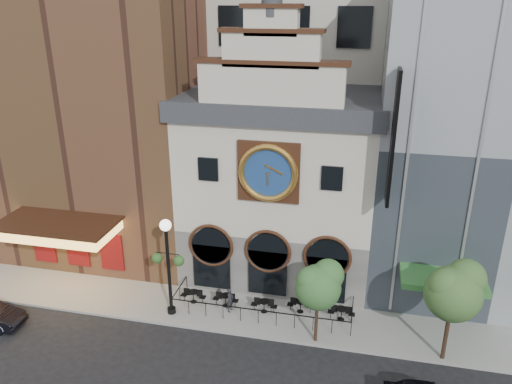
{
  "coord_description": "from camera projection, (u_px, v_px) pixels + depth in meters",
  "views": [
    {
      "loc": [
        5.1,
        -22.43,
        17.94
      ],
      "look_at": [
        -1.19,
        6.0,
        6.42
      ],
      "focal_mm": 35.0,
      "sensor_mm": 36.0,
      "label": 1
    }
  ],
  "objects": [
    {
      "name": "tree_left",
      "position": [
        319.0,
        284.0,
        26.3
      ],
      "size": [
        2.55,
        2.46,
        4.91
      ],
      "color": "#382619",
      "rests_on": "sidewalk"
    },
    {
      "name": "clock_building",
      "position": [
        280.0,
        180.0,
        32.63
      ],
      "size": [
        12.6,
        8.78,
        18.65
      ],
      "color": "#605E5B",
      "rests_on": "ground"
    },
    {
      "name": "tree_right",
      "position": [
        455.0,
        290.0,
        24.75
      ],
      "size": [
        2.96,
        2.85,
        5.69
      ],
      "color": "#382619",
      "rests_on": "sidewalk"
    },
    {
      "name": "cafe_railing",
      "position": [
        263.0,
        304.0,
        30.04
      ],
      "size": [
        10.6,
        2.6,
        0.9
      ],
      "primitive_type": null,
      "color": "black",
      "rests_on": "sidewalk"
    },
    {
      "name": "bistro_1",
      "position": [
        226.0,
        299.0,
        30.48
      ],
      "size": [
        1.58,
        0.68,
        0.9
      ],
      "color": "black",
      "rests_on": "sidewalk"
    },
    {
      "name": "theater_building",
      "position": [
        104.0,
        77.0,
        35.0
      ],
      "size": [
        14.0,
        15.6,
        25.0
      ],
      "color": "brown",
      "rests_on": "ground"
    },
    {
      "name": "lamppost",
      "position": [
        168.0,
        257.0,
        28.6
      ],
      "size": [
        1.97,
        0.67,
        6.15
      ],
      "rotation": [
        0.0,
        0.0,
        -0.02
      ],
      "color": "black",
      "rests_on": "sidewalk"
    },
    {
      "name": "bistro_4",
      "position": [
        341.0,
        313.0,
        29.19
      ],
      "size": [
        1.58,
        0.68,
        0.9
      ],
      "color": "black",
      "rests_on": "sidewalk"
    },
    {
      "name": "sidewalk",
      "position": [
        263.0,
        311.0,
        30.23
      ],
      "size": [
        44.0,
        5.0,
        0.15
      ],
      "primitive_type": "cube",
      "color": "gray",
      "rests_on": "ground"
    },
    {
      "name": "bistro_2",
      "position": [
        264.0,
        305.0,
        29.91
      ],
      "size": [
        1.58,
        0.68,
        0.9
      ],
      "color": "black",
      "rests_on": "sidewalk"
    },
    {
      "name": "bistro_0",
      "position": [
        193.0,
        296.0,
        30.85
      ],
      "size": [
        1.58,
        0.68,
        0.9
      ],
      "color": "black",
      "rests_on": "sidewalk"
    },
    {
      "name": "ground",
      "position": [
        254.0,
        338.0,
        27.99
      ],
      "size": [
        120.0,
        120.0,
        0.0
      ],
      "primitive_type": "plane",
      "color": "black",
      "rests_on": "ground"
    },
    {
      "name": "bistro_3",
      "position": [
        300.0,
        305.0,
        29.9
      ],
      "size": [
        1.58,
        0.68,
        0.9
      ],
      "color": "black",
      "rests_on": "sidewalk"
    },
    {
      "name": "pedestrian",
      "position": [
        230.0,
        300.0,
        29.88
      ],
      "size": [
        0.47,
        0.62,
        1.53
      ],
      "primitive_type": "imported",
      "rotation": [
        0.0,
        0.0,
        1.37
      ],
      "color": "black",
      "rests_on": "sidewalk"
    },
    {
      "name": "retail_building",
      "position": [
        494.0,
        131.0,
        30.71
      ],
      "size": [
        14.0,
        14.4,
        20.0
      ],
      "color": "gray",
      "rests_on": "ground"
    }
  ]
}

